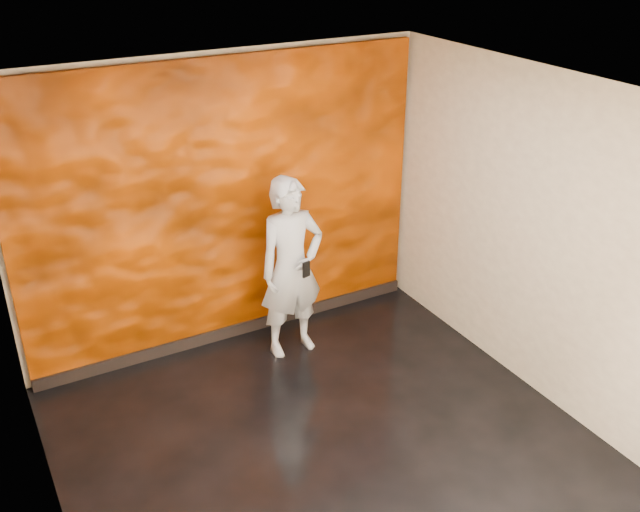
# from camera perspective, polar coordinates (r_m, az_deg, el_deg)

# --- Properties ---
(room) EXTENTS (4.02, 4.02, 2.81)m
(room) POSITION_cam_1_polar(r_m,az_deg,el_deg) (5.07, 0.89, -3.25)
(room) COLOR black
(room) RESTS_ON ground
(feature_wall) EXTENTS (3.90, 0.06, 2.75)m
(feature_wall) POSITION_cam_1_polar(r_m,az_deg,el_deg) (6.68, -7.48, 3.93)
(feature_wall) COLOR #DC4D00
(feature_wall) RESTS_ON ground
(baseboard) EXTENTS (3.90, 0.04, 0.12)m
(baseboard) POSITION_cam_1_polar(r_m,az_deg,el_deg) (7.25, -6.75, -5.87)
(baseboard) COLOR black
(baseboard) RESTS_ON ground
(man) EXTENTS (0.65, 0.44, 1.76)m
(man) POSITION_cam_1_polar(r_m,az_deg,el_deg) (6.59, -2.29, -0.94)
(man) COLOR #959AA5
(man) RESTS_ON ground
(phone) EXTENTS (0.08, 0.04, 0.15)m
(phone) POSITION_cam_1_polar(r_m,az_deg,el_deg) (6.35, -1.11, -1.08)
(phone) COLOR black
(phone) RESTS_ON man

